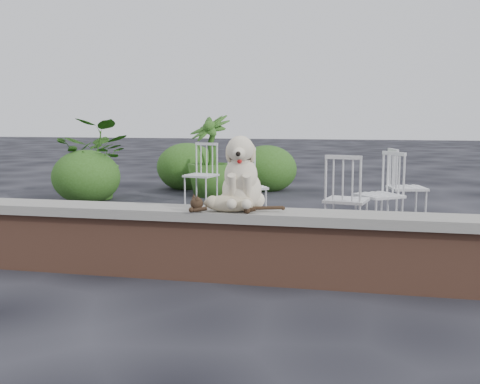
% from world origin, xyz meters
% --- Properties ---
extents(ground, '(60.00, 60.00, 0.00)m').
position_xyz_m(ground, '(0.00, 0.00, 0.00)').
color(ground, black).
rests_on(ground, ground).
extents(brick_wall, '(6.00, 0.30, 0.50)m').
position_xyz_m(brick_wall, '(0.00, 0.00, 0.25)').
color(brick_wall, brown).
rests_on(brick_wall, ground).
extents(capstone, '(6.20, 0.40, 0.08)m').
position_xyz_m(capstone, '(0.00, 0.00, 0.54)').
color(capstone, slate).
rests_on(capstone, brick_wall).
extents(dog, '(0.46, 0.57, 0.61)m').
position_xyz_m(dog, '(-0.50, 0.04, 0.89)').
color(dog, beige).
rests_on(dog, capstone).
extents(cat, '(0.91, 0.31, 0.15)m').
position_xyz_m(cat, '(-0.58, -0.11, 0.66)').
color(cat, '#C0AD89').
rests_on(cat, capstone).
extents(chair_c, '(0.66, 0.66, 0.94)m').
position_xyz_m(chair_c, '(0.30, 1.62, 0.47)').
color(chair_c, white).
rests_on(chair_c, ground).
extents(chair_b, '(0.67, 0.67, 0.94)m').
position_xyz_m(chair_b, '(-1.92, 3.74, 0.47)').
color(chair_b, white).
rests_on(chair_b, ground).
extents(chair_d, '(0.78, 0.78, 0.94)m').
position_xyz_m(chair_d, '(0.65, 2.06, 0.47)').
color(chair_d, white).
rests_on(chair_d, ground).
extents(chair_a, '(0.77, 0.77, 0.94)m').
position_xyz_m(chair_a, '(-0.95, 2.47, 0.47)').
color(chair_a, white).
rests_on(chair_a, ground).
extents(chair_e, '(0.67, 0.67, 0.94)m').
position_xyz_m(chair_e, '(1.01, 2.82, 0.47)').
color(chair_e, white).
rests_on(chair_e, ground).
extents(potted_plant_a, '(1.19, 1.03, 1.31)m').
position_xyz_m(potted_plant_a, '(-3.72, 3.97, 0.65)').
color(potted_plant_a, '#295017').
rests_on(potted_plant_a, ground).
extents(potted_plant_b, '(1.06, 1.06, 1.36)m').
position_xyz_m(potted_plant_b, '(-2.05, 4.70, 0.68)').
color(potted_plant_b, '#295017').
rests_on(potted_plant_b, ground).
extents(shrubbery, '(3.68, 2.92, 0.90)m').
position_xyz_m(shrubbery, '(-2.59, 5.03, 0.39)').
color(shrubbery, '#295017').
rests_on(shrubbery, ground).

